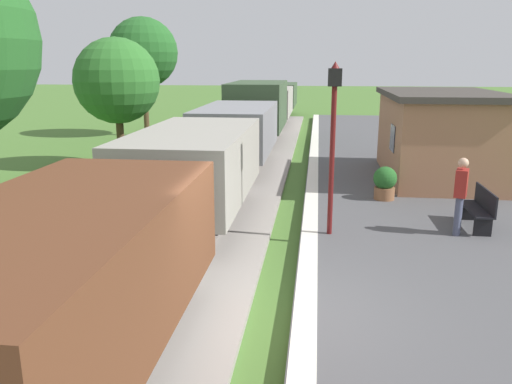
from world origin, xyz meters
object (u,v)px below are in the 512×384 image
at_px(bench_down_platform, 409,143).
at_px(person_waiting, 460,193).
at_px(potted_planter, 385,182).
at_px(tree_field_left, 143,53).
at_px(bench_near_hut, 479,208).
at_px(freight_train, 249,121).
at_px(tree_trackside_far, 117,81).
at_px(station_hut, 439,135).
at_px(lamp_post_near, 333,118).

distance_m(bench_down_platform, person_waiting, 10.09).
relative_size(potted_planter, tree_field_left, 0.15).
bearing_deg(potted_planter, bench_near_hut, -51.80).
relative_size(freight_train, potted_planter, 42.79).
bearing_deg(tree_trackside_far, bench_down_platform, 13.41).
bearing_deg(bench_near_hut, person_waiting, -137.74).
xyz_separation_m(freight_train, bench_near_hut, (6.61, -10.13, -0.73)).
xyz_separation_m(station_hut, lamp_post_near, (-3.57, -6.15, 1.15)).
distance_m(person_waiting, potted_planter, 3.14).
bearing_deg(tree_field_left, station_hut, -37.37).
bearing_deg(bench_near_hut, freight_train, 123.11).
distance_m(bench_near_hut, tree_field_left, 20.39).
bearing_deg(bench_down_platform, person_waiting, -93.38).
distance_m(station_hut, person_waiting, 5.94).
relative_size(freight_train, tree_field_left, 6.31).
height_order(lamp_post_near, tree_field_left, tree_field_left).
bearing_deg(potted_planter, tree_trackside_far, 153.79).
bearing_deg(bench_down_platform, tree_trackside_far, -166.59).
height_order(person_waiting, lamp_post_near, lamp_post_near).
xyz_separation_m(potted_planter, lamp_post_near, (-1.56, -3.14, 2.08)).
relative_size(bench_near_hut, lamp_post_near, 0.41).
bearing_deg(bench_down_platform, tree_field_left, 155.76).
xyz_separation_m(freight_train, person_waiting, (6.01, -10.67, -0.27)).
height_order(freight_train, tree_field_left, tree_field_left).
bearing_deg(tree_field_left, bench_down_platform, -24.24).
bearing_deg(lamp_post_near, bench_near_hut, 13.70).
relative_size(bench_near_hut, tree_field_left, 0.24).
relative_size(potted_planter, tree_trackside_far, 0.19).
distance_m(freight_train, potted_planter, 9.20).
distance_m(bench_down_platform, tree_field_left, 14.63).
relative_size(bench_near_hut, potted_planter, 1.64).
relative_size(lamp_post_near, tree_field_left, 0.60).
height_order(station_hut, tree_trackside_far, tree_trackside_far).
distance_m(potted_planter, tree_trackside_far, 10.64).
bearing_deg(bench_down_platform, station_hut, -87.40).
distance_m(bench_down_platform, lamp_post_near, 11.08).
relative_size(bench_near_hut, tree_trackside_far, 0.31).
distance_m(freight_train, lamp_post_near, 11.50).
bearing_deg(tree_trackside_far, lamp_post_near, -44.94).
bearing_deg(person_waiting, tree_field_left, -32.24).
bearing_deg(bench_down_platform, freight_train, 174.74).
height_order(bench_near_hut, bench_down_platform, same).
bearing_deg(lamp_post_near, station_hut, 59.89).
relative_size(freight_train, lamp_post_near, 10.59).
xyz_separation_m(bench_down_platform, lamp_post_near, (-3.38, -10.35, 2.08)).
xyz_separation_m(bench_near_hut, potted_planter, (-1.82, 2.31, 0.00)).
bearing_deg(station_hut, bench_down_platform, 92.60).
xyz_separation_m(station_hut, tree_field_left, (-13.11, 10.01, 2.73)).
bearing_deg(freight_train, bench_near_hut, -56.89).
bearing_deg(person_waiting, lamp_post_near, 25.77).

